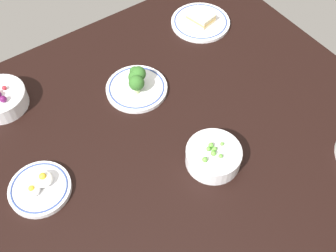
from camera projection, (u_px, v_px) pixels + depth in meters
dining_table at (168, 134)px, 130.15cm from camera, size 132.83×113.05×4.00cm
bowl_berries at (0, 99)px, 131.93cm from camera, size 16.55×16.55×7.45cm
plate_sandwich at (201, 21)px, 156.78cm from camera, size 21.73×21.73×4.41cm
plate_broccoli at (137, 84)px, 136.11cm from camera, size 19.93×19.93×8.56cm
bowl_peas at (213, 156)px, 119.45cm from camera, size 15.89×15.89×6.79cm
plate_eggs at (40, 188)px, 115.34cm from camera, size 17.08×17.08×5.35cm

